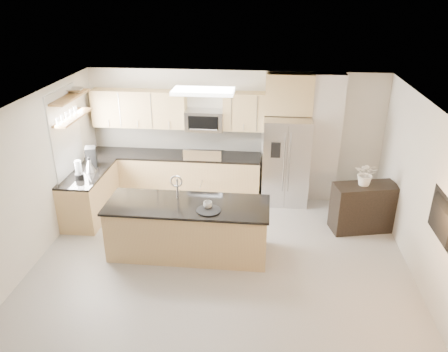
# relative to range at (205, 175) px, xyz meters

# --- Properties ---
(floor) EXTENTS (6.50, 6.50, 0.00)m
(floor) POSITION_rel_range_xyz_m (0.60, -2.92, -0.47)
(floor) COLOR #A09D99
(floor) RESTS_ON ground
(ceiling) EXTENTS (6.00, 6.50, 0.02)m
(ceiling) POSITION_rel_range_xyz_m (0.60, -2.92, 2.13)
(ceiling) COLOR white
(ceiling) RESTS_ON wall_back
(wall_back) EXTENTS (6.00, 0.02, 2.60)m
(wall_back) POSITION_rel_range_xyz_m (0.60, 0.33, 0.83)
(wall_back) COLOR beige
(wall_back) RESTS_ON floor
(wall_left) EXTENTS (0.02, 6.50, 2.60)m
(wall_left) POSITION_rel_range_xyz_m (-2.40, -2.92, 0.83)
(wall_left) COLOR beige
(wall_left) RESTS_ON floor
(wall_right) EXTENTS (0.02, 6.50, 2.60)m
(wall_right) POSITION_rel_range_xyz_m (3.60, -2.92, 0.83)
(wall_right) COLOR beige
(wall_right) RESTS_ON floor
(back_counter) EXTENTS (3.55, 0.66, 1.44)m
(back_counter) POSITION_rel_range_xyz_m (-0.63, 0.01, -0.00)
(back_counter) COLOR tan
(back_counter) RESTS_ON floor
(left_counter) EXTENTS (0.66, 1.50, 0.92)m
(left_counter) POSITION_rel_range_xyz_m (-2.07, -1.07, -0.01)
(left_counter) COLOR tan
(left_counter) RESTS_ON floor
(range) EXTENTS (0.76, 0.64, 1.14)m
(range) POSITION_rel_range_xyz_m (0.00, 0.00, 0.00)
(range) COLOR black
(range) RESTS_ON floor
(upper_cabinets) EXTENTS (3.50, 0.33, 0.75)m
(upper_cabinets) POSITION_rel_range_xyz_m (-0.70, 0.16, 1.35)
(upper_cabinets) COLOR tan
(upper_cabinets) RESTS_ON wall_back
(microwave) EXTENTS (0.76, 0.40, 0.40)m
(microwave) POSITION_rel_range_xyz_m (0.00, 0.12, 1.16)
(microwave) COLOR #B8B8BB
(microwave) RESTS_ON upper_cabinets
(refrigerator) EXTENTS (0.92, 0.78, 1.78)m
(refrigerator) POSITION_rel_range_xyz_m (1.66, -0.05, 0.42)
(refrigerator) COLOR #B8B8BB
(refrigerator) RESTS_ON floor
(partition_column) EXTENTS (0.60, 0.30, 2.60)m
(partition_column) POSITION_rel_range_xyz_m (2.42, 0.18, 0.83)
(partition_column) COLOR beige
(partition_column) RESTS_ON floor
(window) EXTENTS (0.04, 1.15, 1.65)m
(window) POSITION_rel_range_xyz_m (-2.38, -1.07, 1.18)
(window) COLOR white
(window) RESTS_ON wall_left
(shelf_lower) EXTENTS (0.30, 1.20, 0.04)m
(shelf_lower) POSITION_rel_range_xyz_m (-2.25, -0.97, 1.48)
(shelf_lower) COLOR olive
(shelf_lower) RESTS_ON wall_left
(shelf_upper) EXTENTS (0.30, 1.20, 0.04)m
(shelf_upper) POSITION_rel_range_xyz_m (-2.25, -0.97, 1.85)
(shelf_upper) COLOR olive
(shelf_upper) RESTS_ON wall_left
(ceiling_fixture) EXTENTS (1.00, 0.50, 0.06)m
(ceiling_fixture) POSITION_rel_range_xyz_m (0.20, -1.32, 2.09)
(ceiling_fixture) COLOR white
(ceiling_fixture) RESTS_ON ceiling
(island) EXTENTS (2.65, 0.97, 1.34)m
(island) POSITION_rel_range_xyz_m (0.03, -2.14, -0.01)
(island) COLOR tan
(island) RESTS_ON floor
(credenza) EXTENTS (1.19, 0.71, 0.89)m
(credenza) POSITION_rel_range_xyz_m (3.05, -1.08, -0.03)
(credenza) COLOR black
(credenza) RESTS_ON floor
(cup) EXTENTS (0.18, 0.18, 0.11)m
(cup) POSITION_rel_range_xyz_m (0.37, -2.24, 0.50)
(cup) COLOR silver
(cup) RESTS_ON island
(platter) EXTENTS (0.49, 0.49, 0.02)m
(platter) POSITION_rel_range_xyz_m (0.40, -2.33, 0.45)
(platter) COLOR black
(platter) RESTS_ON island
(blender) EXTENTS (0.16, 0.16, 0.36)m
(blender) POSITION_rel_range_xyz_m (-2.07, -1.39, 0.60)
(blender) COLOR black
(blender) RESTS_ON left_counter
(kettle) EXTENTS (0.22, 0.22, 0.28)m
(kettle) POSITION_rel_range_xyz_m (-2.02, -1.03, 0.57)
(kettle) COLOR #B8B8BB
(kettle) RESTS_ON left_counter
(coffee_maker) EXTENTS (0.26, 0.29, 0.37)m
(coffee_maker) POSITION_rel_range_xyz_m (-2.10, -0.74, 0.62)
(coffee_maker) COLOR black
(coffee_maker) RESTS_ON left_counter
(bowl) EXTENTS (0.45, 0.45, 0.10)m
(bowl) POSITION_rel_range_xyz_m (-2.25, -0.70, 1.91)
(bowl) COLOR #B8B8BB
(bowl) RESTS_ON shelf_upper
(flower_vase) EXTENTS (0.72, 0.67, 0.65)m
(flower_vase) POSITION_rel_range_xyz_m (3.02, -1.07, 0.74)
(flower_vase) COLOR white
(flower_vase) RESTS_ON credenza
(television) EXTENTS (0.14, 1.08, 0.62)m
(television) POSITION_rel_range_xyz_m (3.51, -3.12, 0.88)
(television) COLOR black
(television) RESTS_ON wall_right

